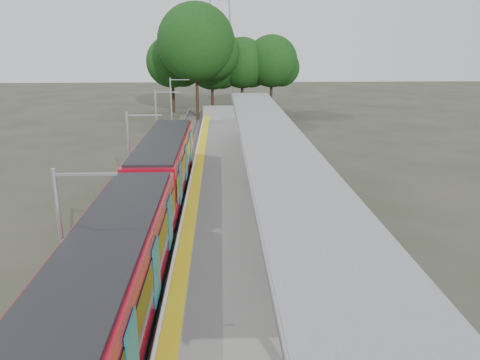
% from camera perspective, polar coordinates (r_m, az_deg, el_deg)
% --- Properties ---
extents(trackbed, '(3.00, 70.00, 0.24)m').
position_cam_1_polar(trackbed, '(29.11, -9.14, -1.81)').
color(trackbed, '#59544C').
rests_on(trackbed, ground).
extents(platform, '(6.00, 50.00, 1.00)m').
position_cam_1_polar(platform, '(28.79, -0.25, -1.00)').
color(platform, gray).
rests_on(platform, ground).
extents(tactile_strip, '(0.60, 50.00, 0.02)m').
position_cam_1_polar(tactile_strip, '(28.67, -5.35, -0.08)').
color(tactile_strip, yellow).
rests_on(tactile_strip, platform).
extents(end_fence, '(6.00, 0.10, 1.20)m').
position_cam_1_polar(end_fence, '(52.92, -1.25, 8.43)').
color(end_fence, '#9EA0A5').
rests_on(end_fence, platform).
extents(train, '(2.74, 27.60, 3.62)m').
position_cam_1_polar(train, '(22.26, -11.28, -2.54)').
color(train, black).
rests_on(train, ground).
extents(canopy, '(3.27, 38.00, 3.66)m').
position_cam_1_polar(canopy, '(24.27, 3.88, 4.63)').
color(canopy, '#9EA0A5').
rests_on(canopy, platform).
extents(tree_cluster, '(19.50, 13.05, 13.52)m').
position_cam_1_polar(tree_cluster, '(59.86, -3.20, 15.01)').
color(tree_cluster, '#382316').
rests_on(tree_cluster, ground).
extents(catenary_masts, '(2.08, 48.16, 5.40)m').
position_cam_1_polar(catenary_masts, '(27.66, -13.17, 3.00)').
color(catenary_masts, '#9EA0A5').
rests_on(catenary_masts, ground).
extents(bench_near, '(0.68, 1.45, 0.95)m').
position_cam_1_polar(bench_near, '(18.36, 8.34, -8.53)').
color(bench_near, '#0E1346').
rests_on(bench_near, platform).
extents(bench_mid, '(0.95, 1.44, 0.95)m').
position_cam_1_polar(bench_mid, '(27.13, 4.21, 0.04)').
color(bench_mid, '#0E1346').
rests_on(bench_mid, platform).
extents(bench_far, '(1.03, 1.66, 1.09)m').
position_cam_1_polar(bench_far, '(41.90, 1.66, 6.16)').
color(bench_far, '#0E1346').
rests_on(bench_far, platform).
extents(info_pillar_far, '(0.46, 0.46, 2.02)m').
position_cam_1_polar(info_pillar_far, '(34.17, 0.61, 4.25)').
color(info_pillar_far, beige).
rests_on(info_pillar_far, platform).
extents(litter_bin, '(0.53, 0.53, 1.01)m').
position_cam_1_polar(litter_bin, '(18.21, 7.44, -8.70)').
color(litter_bin, '#9EA0A5').
rests_on(litter_bin, platform).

